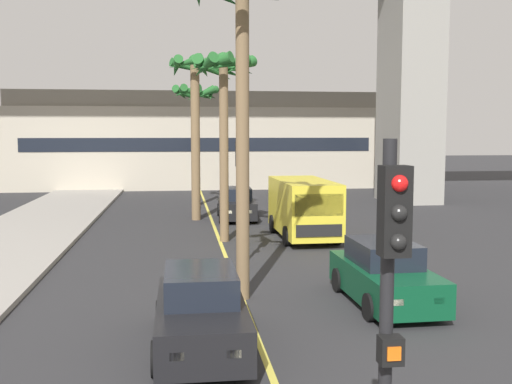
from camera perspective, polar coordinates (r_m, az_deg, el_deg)
name	(u,v)px	position (r m, az deg, el deg)	size (l,w,h in m)	color
lane_stripe_center	(222,246)	(22.64, -3.27, -5.18)	(0.14, 56.00, 0.01)	#DBCC4C
pier_building_backdrop	(198,141)	(48.45, -5.54, 4.87)	(28.59, 8.04, 7.37)	#BCB29E
car_queue_front	(384,275)	(15.40, 12.12, -7.73)	(1.90, 4.13, 1.56)	#0C4728
car_queue_second	(237,205)	(29.60, -1.85, -1.21)	(1.94, 4.16, 1.56)	black
car_queue_third	(201,312)	(12.10, -5.28, -11.34)	(1.84, 4.10, 1.56)	black
delivery_van	(303,207)	(24.23, 4.53, -1.40)	(2.21, 5.27, 2.36)	yellow
traffic_light_median_near	(389,313)	(5.36, 12.56, -11.14)	(0.24, 0.37, 4.20)	black
traffic_light_median_far	(239,183)	(18.56, -1.60, 0.89)	(0.24, 0.37, 4.20)	black
palm_tree_near_median	(195,96)	(29.34, -5.79, 9.08)	(2.75, 2.85, 7.99)	brown
palm_tree_mid_median	(196,106)	(35.14, -5.77, 8.12)	(2.78, 2.83, 7.08)	brown
palm_tree_far_median	(223,86)	(23.40, -3.14, 10.05)	(2.62, 2.67, 7.32)	brown
palm_tree_farthest_median	(244,18)	(15.38, -1.19, 16.23)	(3.44, 3.46, 8.41)	brown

